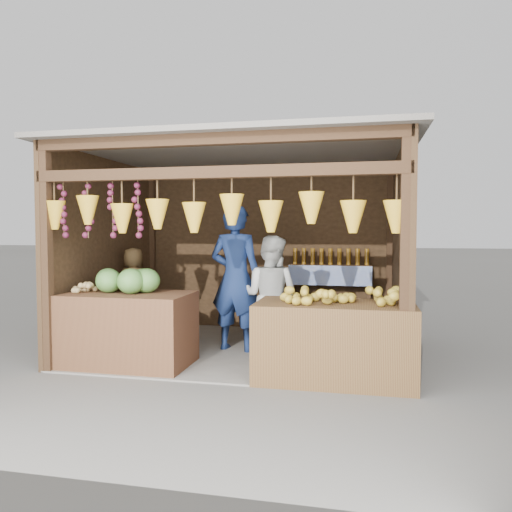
{
  "coord_description": "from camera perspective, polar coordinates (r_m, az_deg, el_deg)",
  "views": [
    {
      "loc": [
        1.54,
        -6.4,
        1.61
      ],
      "look_at": [
        0.18,
        -0.1,
        1.27
      ],
      "focal_mm": 35.0,
      "sensor_mm": 36.0,
      "label": 1
    }
  ],
  "objects": [
    {
      "name": "tanfruit_pile",
      "position": [
        6.29,
        -19.19,
        -3.35
      ],
      "size": [
        0.34,
        0.4,
        0.13
      ],
      "primitive_type": null,
      "color": "#A37B4B",
      "rests_on": "counter_left"
    },
    {
      "name": "counter_right",
      "position": [
        5.45,
        8.97,
        -9.65
      ],
      "size": [
        1.67,
        0.85,
        0.83
      ],
      "primitive_type": "cube",
      "color": "#462A17",
      "rests_on": "ground"
    },
    {
      "name": "back_shelf",
      "position": [
        7.74,
        8.48,
        -2.48
      ],
      "size": [
        1.25,
        0.32,
        1.32
      ],
      "color": "#382314",
      "rests_on": "ground"
    },
    {
      "name": "woman_standing",
      "position": [
        6.34,
        1.72,
        -4.61
      ],
      "size": [
        0.88,
        0.77,
        1.54
      ],
      "primitive_type": "imported",
      "rotation": [
        0.0,
        0.0,
        2.85
      ],
      "color": "beige",
      "rests_on": "ground"
    },
    {
      "name": "melon_pile",
      "position": [
        6.13,
        -14.45,
        -2.55
      ],
      "size": [
        1.0,
        0.5,
        0.32
      ],
      "primitive_type": null,
      "color": "#1F5516",
      "rests_on": "counter_left"
    },
    {
      "name": "ground",
      "position": [
        6.78,
        -1.35,
        -10.72
      ],
      "size": [
        80.0,
        80.0,
        0.0
      ],
      "primitive_type": "plane",
      "color": "#514F49",
      "rests_on": "ground"
    },
    {
      "name": "vendor_seated",
      "position": [
        7.33,
        -13.81,
        -3.21
      ],
      "size": [
        0.53,
        0.35,
        1.06
      ],
      "primitive_type": "imported",
      "rotation": [
        0.0,
        0.0,
        3.11
      ],
      "color": "brown",
      "rests_on": "stool"
    },
    {
      "name": "stool",
      "position": [
        7.44,
        -13.74,
        -8.42
      ],
      "size": [
        0.31,
        0.31,
        0.29
      ],
      "primitive_type": "cube",
      "color": "black",
      "rests_on": "ground"
    },
    {
      "name": "counter_left",
      "position": [
        6.13,
        -14.37,
        -8.15
      ],
      "size": [
        1.46,
        0.85,
        0.87
      ],
      "primitive_type": "cube",
      "color": "#482818",
      "rests_on": "ground"
    },
    {
      "name": "man_standing",
      "position": [
        6.58,
        -2.33,
        -2.55
      ],
      "size": [
        0.78,
        0.58,
        1.94
      ],
      "primitive_type": "imported",
      "rotation": [
        0.0,
        0.0,
        2.97
      ],
      "color": "#14244E",
      "rests_on": "ground"
    },
    {
      "name": "stall_structure",
      "position": [
        6.55,
        -1.73,
        3.5
      ],
      "size": [
        4.3,
        3.3,
        2.66
      ],
      "color": "slate",
      "rests_on": "ground"
    },
    {
      "name": "mango_pile",
      "position": [
        5.34,
        9.64,
        -4.18
      ],
      "size": [
        1.4,
        0.64,
        0.22
      ],
      "primitive_type": null,
      "color": "orange",
      "rests_on": "counter_right"
    }
  ]
}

